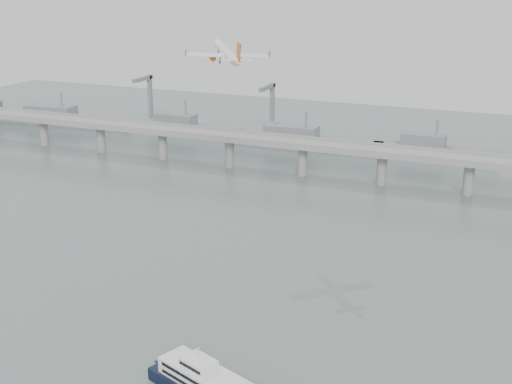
% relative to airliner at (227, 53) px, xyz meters
% --- Properties ---
extents(ground, '(900.00, 900.00, 0.00)m').
position_rel_airliner_xyz_m(ground, '(27.50, -86.95, -87.52)').
color(ground, slate).
rests_on(ground, ground).
extents(bridge, '(800.00, 22.00, 23.90)m').
position_rel_airliner_xyz_m(bridge, '(26.35, 113.05, -69.87)').
color(bridge, gray).
rests_on(bridge, ground).
extents(distant_fleet, '(453.00, 60.90, 40.00)m').
position_rel_airliner_xyz_m(distant_fleet, '(-127.85, 178.13, -81.30)').
color(distant_fleet, slate).
rests_on(distant_fleet, ground).
extents(airliner, '(33.22, 35.71, 11.45)m').
position_rel_airliner_xyz_m(airliner, '(0.00, 0.00, 0.00)').
color(airliner, white).
rests_on(airliner, ground).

